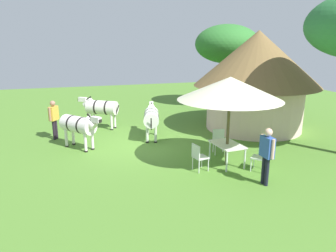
% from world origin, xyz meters
% --- Properties ---
extents(ground_plane, '(36.00, 36.00, 0.00)m').
position_xyz_m(ground_plane, '(0.00, 0.00, 0.00)').
color(ground_plane, '#4E7D2D').
extents(thatched_hut, '(5.80, 5.80, 4.56)m').
position_xyz_m(thatched_hut, '(-1.05, 5.71, 2.57)').
color(thatched_hut, beige).
rests_on(thatched_hut, ground_plane).
extents(shade_umbrella, '(3.43, 3.43, 3.00)m').
position_xyz_m(shade_umbrella, '(2.85, 2.37, 2.62)').
color(shade_umbrella, brown).
rests_on(shade_umbrella, ground_plane).
extents(patio_dining_table, '(1.31, 0.91, 0.74)m').
position_xyz_m(patio_dining_table, '(2.85, 2.37, 0.65)').
color(patio_dining_table, silver).
rests_on(patio_dining_table, ground_plane).
extents(patio_chair_near_hut, '(0.52, 0.50, 0.90)m').
position_xyz_m(patio_chair_near_hut, '(3.09, 1.24, 0.52)').
color(patio_chair_near_hut, silver).
rests_on(patio_chair_near_hut, ground_plane).
extents(patio_chair_near_lawn, '(0.61, 0.61, 0.90)m').
position_xyz_m(patio_chair_near_lawn, '(3.68, 3.18, 0.52)').
color(patio_chair_near_lawn, silver).
rests_on(patio_chair_near_lawn, ground_plane).
extents(patio_chair_east_end, '(0.50, 0.52, 0.90)m').
position_xyz_m(patio_chair_east_end, '(1.72, 2.61, 0.52)').
color(patio_chair_east_end, silver).
rests_on(patio_chair_east_end, ground_plane).
extents(guest_beside_umbrella, '(0.62, 0.23, 1.72)m').
position_xyz_m(guest_beside_umbrella, '(4.60, 2.74, 1.04)').
color(guest_beside_umbrella, black).
rests_on(guest_beside_umbrella, ground_plane).
extents(standing_watcher, '(0.53, 0.42, 1.68)m').
position_xyz_m(standing_watcher, '(-1.85, -3.37, 1.01)').
color(standing_watcher, black).
rests_on(standing_watcher, ground_plane).
extents(zebra_nearest_camera, '(2.16, 0.97, 1.48)m').
position_xyz_m(zebra_nearest_camera, '(-0.81, 0.62, 0.94)').
color(zebra_nearest_camera, silver).
rests_on(zebra_nearest_camera, ground_plane).
extents(zebra_by_umbrella, '(1.39, 1.87, 1.54)m').
position_xyz_m(zebra_by_umbrella, '(-3.10, -1.30, 1.00)').
color(zebra_by_umbrella, silver).
rests_on(zebra_by_umbrella, ground_plane).
extents(zebra_toward_hut, '(1.75, 1.55, 1.49)m').
position_xyz_m(zebra_toward_hut, '(-0.27, -2.38, 0.95)').
color(zebra_toward_hut, silver).
rests_on(zebra_toward_hut, ground_plane).
extents(acacia_tree_far_lawn, '(3.92, 3.92, 5.06)m').
position_xyz_m(acacia_tree_far_lawn, '(-6.32, 6.76, 3.87)').
color(acacia_tree_far_lawn, '#40341E').
rests_on(acacia_tree_far_lawn, ground_plane).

